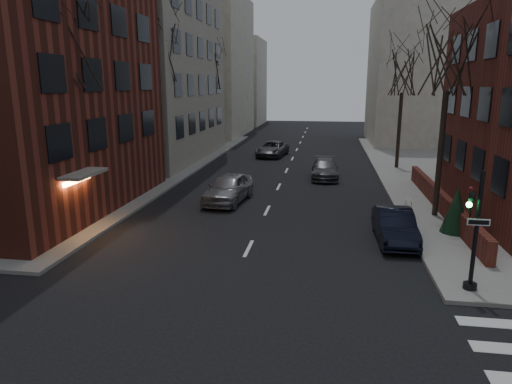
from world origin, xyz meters
TOP-DOWN VIEW (x-y plane):
  - low_wall_right at (9.30, 19.00)m, footprint 0.35×16.00m
  - building_distant_la at (-15.00, 55.00)m, footprint 14.00×16.00m
  - building_distant_ra at (15.00, 50.00)m, footprint 14.00×14.00m
  - building_distant_lb at (-13.00, 72.00)m, footprint 10.00×12.00m
  - traffic_signal at (7.94, 8.99)m, footprint 0.76×0.44m
  - tree_left_a at (-8.80, 14.00)m, footprint 4.18×4.18m
  - tree_left_b at (-8.80, 26.00)m, footprint 4.40×4.40m
  - tree_left_c at (-8.80, 40.00)m, footprint 3.96×3.96m
  - tree_right_a at (8.80, 18.00)m, footprint 3.96×3.96m
  - tree_right_b at (8.80, 32.00)m, footprint 3.74×3.74m
  - streetlamp_near at (-8.20, 22.00)m, footprint 0.36×0.36m
  - streetlamp_far at (-8.20, 42.00)m, footprint 0.36×0.36m
  - parked_sedan at (6.20, 13.88)m, footprint 1.65×4.41m
  - car_lane_silver at (-2.49, 19.53)m, footprint 2.56×5.13m
  - car_lane_gray at (3.04, 27.38)m, footprint 2.02×4.80m
  - car_lane_far at (-2.04, 37.20)m, footprint 3.01×5.40m
  - sandwich_board at (7.30, 17.10)m, footprint 0.48×0.64m
  - evergreen_shrub at (9.05, 15.15)m, footprint 1.53×1.53m

SIDE VIEW (x-z plane):
  - sandwich_board at x=7.30m, z-range 0.15..1.13m
  - low_wall_right at x=9.30m, z-range 0.15..1.15m
  - car_lane_gray at x=3.04m, z-range 0.00..1.38m
  - car_lane_far at x=-2.04m, z-range 0.00..1.43m
  - parked_sedan at x=6.20m, z-range 0.00..1.44m
  - car_lane_silver at x=-2.49m, z-range 0.00..1.68m
  - evergreen_shrub at x=9.05m, z-range 0.15..2.28m
  - traffic_signal at x=7.94m, z-range -0.09..3.91m
  - streetlamp_near at x=-8.20m, z-range 1.10..7.38m
  - streetlamp_far at x=-8.20m, z-range 1.10..7.38m
  - building_distant_lb at x=-13.00m, z-range 0.00..14.00m
  - tree_right_b at x=8.80m, z-range 3.00..12.18m
  - building_distant_ra at x=15.00m, z-range 0.00..16.00m
  - tree_left_c at x=-8.80m, z-range 3.17..12.89m
  - tree_right_a at x=8.80m, z-range 3.17..12.89m
  - tree_left_a at x=-8.80m, z-range 3.34..13.60m
  - tree_left_b at x=-8.80m, z-range 3.51..14.31m
  - building_distant_la at x=-15.00m, z-range 0.00..18.00m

